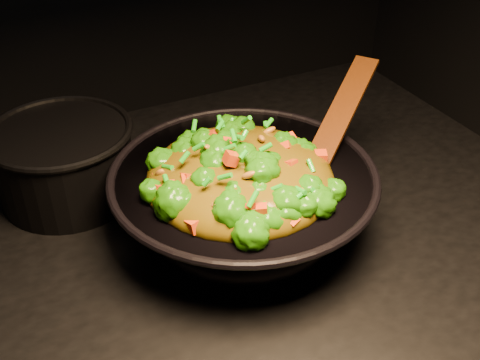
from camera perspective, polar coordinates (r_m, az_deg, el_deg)
name	(u,v)px	position (r m, az deg, el deg)	size (l,w,h in m)	color
wok	(243,204)	(0.82, 0.31, -2.29)	(0.35, 0.35, 0.10)	black
stir_fry	(240,154)	(0.76, 0.02, 2.46)	(0.25, 0.25, 0.09)	#236D07
spatula	(339,116)	(0.86, 9.40, 5.97)	(0.24, 0.04, 0.01)	black
back_pot	(65,162)	(0.93, -16.28, 1.65)	(0.20, 0.20, 0.12)	black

